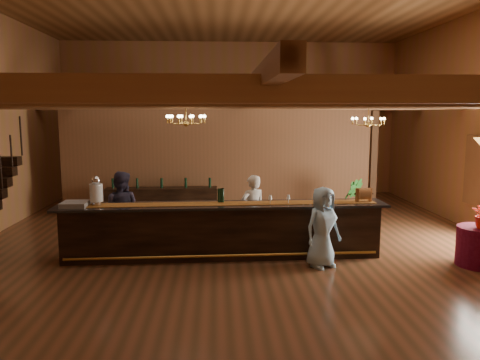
{
  "coord_description": "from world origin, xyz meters",
  "views": [
    {
      "loc": [
        -0.53,
        -10.18,
        2.96
      ],
      "look_at": [
        0.02,
        0.65,
        1.42
      ],
      "focal_mm": 35.0,
      "sensor_mm": 36.0,
      "label": 1
    }
  ],
  "objects_px": {
    "raffle_drum": "(364,194)",
    "guest": "(323,227)",
    "backbar_shelf": "(162,203)",
    "round_table": "(480,246)",
    "chandelier_right": "(368,121)",
    "floor_plant": "(351,200)",
    "chandelier_left": "(186,119)",
    "bartender": "(252,212)",
    "beverage_dispenser": "(96,191)",
    "tasting_bar": "(223,230)",
    "staff_second": "(121,211)"
  },
  "relations": [
    {
      "from": "raffle_drum",
      "to": "guest",
      "type": "xyz_separation_m",
      "value": [
        -1.02,
        -0.73,
        -0.51
      ]
    },
    {
      "from": "backbar_shelf",
      "to": "round_table",
      "type": "xyz_separation_m",
      "value": [
        6.7,
        -4.53,
        -0.05
      ]
    },
    {
      "from": "guest",
      "to": "chandelier_right",
      "type": "bearing_deg",
      "value": 29.45
    },
    {
      "from": "backbar_shelf",
      "to": "chandelier_right",
      "type": "relative_size",
      "value": 3.9
    },
    {
      "from": "floor_plant",
      "to": "chandelier_right",
      "type": "bearing_deg",
      "value": -92.15
    },
    {
      "from": "guest",
      "to": "floor_plant",
      "type": "xyz_separation_m",
      "value": [
        1.64,
        3.76,
        -0.18
      ]
    },
    {
      "from": "chandelier_left",
      "to": "guest",
      "type": "relative_size",
      "value": 0.51
    },
    {
      "from": "chandelier_left",
      "to": "floor_plant",
      "type": "height_order",
      "value": "chandelier_left"
    },
    {
      "from": "floor_plant",
      "to": "bartender",
      "type": "bearing_deg",
      "value": -140.55
    },
    {
      "from": "guest",
      "to": "floor_plant",
      "type": "relative_size",
      "value": 1.29
    },
    {
      "from": "backbar_shelf",
      "to": "guest",
      "type": "relative_size",
      "value": 1.98
    },
    {
      "from": "beverage_dispenser",
      "to": "chandelier_right",
      "type": "relative_size",
      "value": 0.75
    },
    {
      "from": "tasting_bar",
      "to": "chandelier_right",
      "type": "height_order",
      "value": "chandelier_right"
    },
    {
      "from": "bartender",
      "to": "raffle_drum",
      "type": "bearing_deg",
      "value": 139.54
    },
    {
      "from": "round_table",
      "to": "bartender",
      "type": "height_order",
      "value": "bartender"
    },
    {
      "from": "backbar_shelf",
      "to": "chandelier_left",
      "type": "xyz_separation_m",
      "value": [
        0.93,
        -3.37,
        2.41
      ]
    },
    {
      "from": "tasting_bar",
      "to": "chandelier_right",
      "type": "bearing_deg",
      "value": 23.49
    },
    {
      "from": "chandelier_left",
      "to": "backbar_shelf",
      "type": "bearing_deg",
      "value": 105.42
    },
    {
      "from": "beverage_dispenser",
      "to": "guest",
      "type": "bearing_deg",
      "value": -8.72
    },
    {
      "from": "round_table",
      "to": "floor_plant",
      "type": "bearing_deg",
      "value": 110.84
    },
    {
      "from": "raffle_drum",
      "to": "floor_plant",
      "type": "height_order",
      "value": "raffle_drum"
    },
    {
      "from": "chandelier_right",
      "to": "floor_plant",
      "type": "height_order",
      "value": "chandelier_right"
    },
    {
      "from": "round_table",
      "to": "chandelier_left",
      "type": "distance_m",
      "value": 6.37
    },
    {
      "from": "staff_second",
      "to": "guest",
      "type": "xyz_separation_m",
      "value": [
        4.11,
        -1.34,
        -0.08
      ]
    },
    {
      "from": "raffle_drum",
      "to": "bartender",
      "type": "height_order",
      "value": "bartender"
    },
    {
      "from": "backbar_shelf",
      "to": "bartender",
      "type": "bearing_deg",
      "value": -53.58
    },
    {
      "from": "staff_second",
      "to": "chandelier_left",
      "type": "bearing_deg",
      "value": 178.32
    },
    {
      "from": "tasting_bar",
      "to": "round_table",
      "type": "bearing_deg",
      "value": -10.68
    },
    {
      "from": "round_table",
      "to": "chandelier_right",
      "type": "xyz_separation_m",
      "value": [
        -1.52,
        2.44,
        2.4
      ]
    },
    {
      "from": "raffle_drum",
      "to": "chandelier_left",
      "type": "height_order",
      "value": "chandelier_left"
    },
    {
      "from": "backbar_shelf",
      "to": "round_table",
      "type": "relative_size",
      "value": 3.51
    },
    {
      "from": "tasting_bar",
      "to": "backbar_shelf",
      "type": "relative_size",
      "value": 2.17
    },
    {
      "from": "tasting_bar",
      "to": "raffle_drum",
      "type": "bearing_deg",
      "value": -1.02
    },
    {
      "from": "tasting_bar",
      "to": "backbar_shelf",
      "type": "distance_m",
      "value": 4.09
    },
    {
      "from": "tasting_bar",
      "to": "bartender",
      "type": "height_order",
      "value": "bartender"
    },
    {
      "from": "beverage_dispenser",
      "to": "raffle_drum",
      "type": "relative_size",
      "value": 1.76
    },
    {
      "from": "staff_second",
      "to": "guest",
      "type": "height_order",
      "value": "staff_second"
    },
    {
      "from": "backbar_shelf",
      "to": "guest",
      "type": "bearing_deg",
      "value": -52.0
    },
    {
      "from": "raffle_drum",
      "to": "chandelier_right",
      "type": "xyz_separation_m",
      "value": [
        0.57,
        1.61,
        1.48
      ]
    },
    {
      "from": "beverage_dispenser",
      "to": "staff_second",
      "type": "relative_size",
      "value": 0.35
    },
    {
      "from": "staff_second",
      "to": "guest",
      "type": "relative_size",
      "value": 1.1
    },
    {
      "from": "staff_second",
      "to": "tasting_bar",
      "type": "bearing_deg",
      "value": 173.08
    },
    {
      "from": "raffle_drum",
      "to": "bartender",
      "type": "bearing_deg",
      "value": 164.2
    },
    {
      "from": "raffle_drum",
      "to": "round_table",
      "type": "distance_m",
      "value": 2.42
    },
    {
      "from": "chandelier_right",
      "to": "bartender",
      "type": "height_order",
      "value": "chandelier_right"
    },
    {
      "from": "raffle_drum",
      "to": "staff_second",
      "type": "distance_m",
      "value": 5.18
    },
    {
      "from": "beverage_dispenser",
      "to": "round_table",
      "type": "distance_m",
      "value": 7.67
    },
    {
      "from": "chandelier_right",
      "to": "backbar_shelf",
      "type": "bearing_deg",
      "value": 158.05
    },
    {
      "from": "beverage_dispenser",
      "to": "floor_plant",
      "type": "height_order",
      "value": "beverage_dispenser"
    },
    {
      "from": "backbar_shelf",
      "to": "guest",
      "type": "distance_m",
      "value": 5.71
    }
  ]
}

